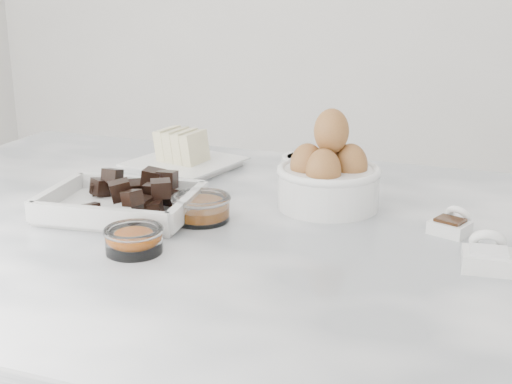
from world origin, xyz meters
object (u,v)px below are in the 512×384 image
zest_bowl (134,239)px  vanilla_spoon (452,224)px  butter_plate (183,155)px  sugar_ramekin (309,171)px  chocolate_dish (121,199)px  salt_spoon (488,255)px  honey_bowl (201,207)px  egg_bowl (329,176)px

zest_bowl → vanilla_spoon: vanilla_spoon is taller
butter_plate → vanilla_spoon: (0.47, -0.16, -0.01)m
vanilla_spoon → butter_plate: bearing=161.0°
butter_plate → sugar_ramekin: size_ratio=2.29×
zest_bowl → vanilla_spoon: size_ratio=1.08×
butter_plate → chocolate_dish: bearing=-83.6°
salt_spoon → zest_bowl: bearing=-165.5°
sugar_ramekin → vanilla_spoon: (0.23, -0.13, -0.02)m
salt_spoon → honey_bowl: bearing=175.5°
honey_bowl → zest_bowl: honey_bowl is taller
zest_bowl → sugar_ramekin: bearing=70.1°
egg_bowl → zest_bowl: bearing=-124.7°
honey_bowl → zest_bowl: (-0.03, -0.13, -0.00)m
sugar_ramekin → zest_bowl: bearing=-109.9°
honey_bowl → zest_bowl: 0.14m
chocolate_dish → butter_plate: 0.25m
salt_spoon → butter_plate: bearing=153.3°
chocolate_dish → butter_plate: size_ratio=1.16×
salt_spoon → vanilla_spoon: bearing=116.7°
chocolate_dish → zest_bowl: 0.14m
vanilla_spoon → zest_bowl: bearing=-149.8°
chocolate_dish → vanilla_spoon: bearing=11.4°
butter_plate → zest_bowl: (0.12, -0.36, -0.01)m
zest_bowl → chocolate_dish: bearing=127.2°
honey_bowl → chocolate_dish: bearing=-171.1°
butter_plate → salt_spoon: bearing=-26.7°
zest_bowl → salt_spoon: bearing=14.5°
chocolate_dish → sugar_ramekin: 0.30m
butter_plate → sugar_ramekin: (0.24, -0.03, 0.00)m
chocolate_dish → vanilla_spoon: size_ratio=3.34×
egg_bowl → honey_bowl: 0.19m
sugar_ramekin → egg_bowl: egg_bowl is taller
chocolate_dish → vanilla_spoon: (0.44, 0.09, -0.01)m
sugar_ramekin → egg_bowl: size_ratio=0.57×
sugar_ramekin → vanilla_spoon: size_ratio=1.25×
chocolate_dish → salt_spoon: 0.49m
honey_bowl → zest_bowl: size_ratio=1.12×
butter_plate → salt_spoon: butter_plate is taller
chocolate_dish → zest_bowl: (0.09, -0.12, -0.01)m
butter_plate → zest_bowl: 0.38m
zest_bowl → salt_spoon: (0.40, 0.10, -0.00)m
chocolate_dish → salt_spoon: size_ratio=3.03×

